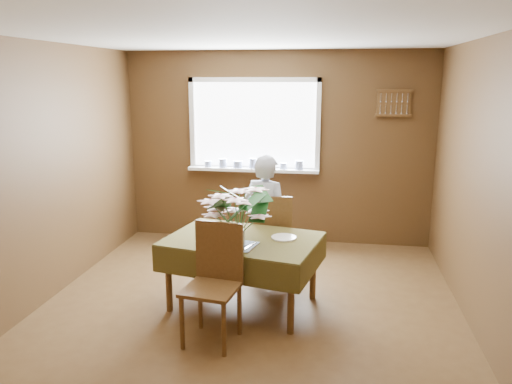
% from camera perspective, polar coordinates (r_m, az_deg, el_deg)
% --- Properties ---
extents(floor, '(4.50, 4.50, 0.00)m').
position_cam_1_polar(floor, '(4.79, -1.10, -13.83)').
color(floor, '#52371C').
rests_on(floor, ground).
extents(ceiling, '(4.50, 4.50, 0.00)m').
position_cam_1_polar(ceiling, '(4.29, -1.25, 17.51)').
color(ceiling, white).
rests_on(ceiling, wall_back).
extents(wall_back, '(4.00, 0.00, 4.00)m').
position_cam_1_polar(wall_back, '(6.57, 2.41, 5.00)').
color(wall_back, brown).
rests_on(wall_back, floor).
extents(wall_front, '(4.00, 0.00, 4.00)m').
position_cam_1_polar(wall_front, '(2.29, -11.60, -10.73)').
color(wall_front, brown).
rests_on(wall_front, floor).
extents(wall_left, '(0.00, 4.50, 4.50)m').
position_cam_1_polar(wall_left, '(5.12, -23.75, 1.63)').
color(wall_left, brown).
rests_on(wall_left, floor).
extents(wall_right, '(0.00, 4.50, 4.50)m').
position_cam_1_polar(wall_right, '(4.47, 24.92, -0.00)').
color(wall_right, brown).
rests_on(wall_right, floor).
extents(window_assembly, '(1.72, 0.20, 1.22)m').
position_cam_1_polar(window_assembly, '(6.54, -0.24, 5.81)').
color(window_assembly, white).
rests_on(window_assembly, wall_back).
extents(spoon_rack, '(0.44, 0.05, 0.33)m').
position_cam_1_polar(spoon_rack, '(6.46, 15.48, 9.77)').
color(spoon_rack, brown).
rests_on(spoon_rack, wall_back).
extents(dining_table, '(1.56, 1.22, 0.69)m').
position_cam_1_polar(dining_table, '(4.76, -1.54, -6.19)').
color(dining_table, brown).
rests_on(dining_table, floor).
extents(chair_far, '(0.48, 0.48, 0.96)m').
position_cam_1_polar(chair_far, '(5.34, 1.78, -4.87)').
color(chair_far, brown).
rests_on(chair_far, floor).
extents(chair_near, '(0.48, 0.48, 0.99)m').
position_cam_1_polar(chair_near, '(4.22, -4.74, -9.71)').
color(chair_near, brown).
rests_on(chair_near, floor).
extents(seated_woman, '(0.58, 0.47, 1.39)m').
position_cam_1_polar(seated_woman, '(5.30, 1.12, -3.09)').
color(seated_woman, white).
rests_on(seated_woman, floor).
extents(flower_bouquet, '(0.61, 0.61, 0.52)m').
position_cam_1_polar(flower_bouquet, '(4.44, -2.03, -1.97)').
color(flower_bouquet, white).
rests_on(flower_bouquet, dining_table).
extents(side_plate, '(0.28, 0.28, 0.01)m').
position_cam_1_polar(side_plate, '(4.73, 3.19, -5.22)').
color(side_plate, white).
rests_on(side_plate, dining_table).
extents(table_knife, '(0.09, 0.22, 0.00)m').
position_cam_1_polar(table_knife, '(4.49, -0.68, -6.15)').
color(table_knife, silver).
rests_on(table_knife, dining_table).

